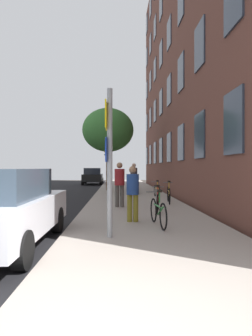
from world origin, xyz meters
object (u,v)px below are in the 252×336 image
(bicycle_1, at_px, (158,201))
(car_1, at_px, (93,176))
(bicycle_0, at_px, (158,212))
(pedestrian_2, at_px, (134,176))
(bicycle_2, at_px, (169,194))
(tree_near, at_px, (108,130))
(bicycle_4, at_px, (134,187))
(bicycle_3, at_px, (157,191))
(bicycle_5, at_px, (132,185))
(traffic_light, at_px, (107,159))
(car_0, at_px, (2,207))
(pedestrian_1, at_px, (120,181))
(sign_post, at_px, (109,153))
(pedestrian_0, at_px, (133,190))

(bicycle_1, height_order, car_1, car_1)
(bicycle_0, bearing_deg, pedestrian_2, 90.50)
(bicycle_0, height_order, bicycle_2, bicycle_2)
(tree_near, relative_size, bicycle_4, 3.54)
(bicycle_3, xyz_separation_m, bicycle_5, (-1.03, 4.80, 0.01))
(tree_near, bearing_deg, bicycle_5, 1.20)
(bicycle_0, xyz_separation_m, bicycle_5, (-0.04, 12.00, -0.02))
(bicycle_2, relative_size, bicycle_3, 1.05)
(traffic_light, distance_m, bicycle_0, 19.43)
(bicycle_1, bearing_deg, car_0, -133.58)
(car_0, xyz_separation_m, car_1, (-0.01, 22.43, -0.00))
(pedestrian_1, bearing_deg, traffic_light, 93.71)
(bicycle_4, xyz_separation_m, bicycle_5, (0.03, 2.40, 0.00))
(sign_post, xyz_separation_m, pedestrian_2, (1.19, 10.27, -0.82))
(car_0, bearing_deg, bicycle_0, 24.51)
(bicycle_3, distance_m, pedestrian_1, 4.07)
(tree_near, bearing_deg, bicycle_4, -55.86)
(tree_near, distance_m, car_0, 14.06)
(traffic_light, distance_m, bicycle_3, 12.56)
(bicycle_1, bearing_deg, bicycle_0, -98.09)
(bicycle_4, bearing_deg, bicycle_0, -89.60)
(pedestrian_2, bearing_deg, pedestrian_0, -93.73)
(bicycle_5, relative_size, car_0, 0.39)
(tree_near, height_order, bicycle_2, tree_near)
(traffic_light, distance_m, bicycle_1, 17.10)
(bicycle_0, relative_size, bicycle_4, 1.11)
(sign_post, distance_m, bicycle_0, 2.25)
(bicycle_1, relative_size, bicycle_5, 1.02)
(car_0, bearing_deg, pedestrian_2, 72.59)
(sign_post, distance_m, tree_near, 13.30)
(bicycle_4, height_order, car_0, car_0)
(bicycle_2, relative_size, car_1, 0.44)
(bicycle_0, distance_m, car_1, 21.14)
(bicycle_5, distance_m, pedestrian_2, 2.95)
(bicycle_1, distance_m, bicycle_5, 9.61)
(sign_post, relative_size, bicycle_0, 1.88)
(bicycle_2, relative_size, bicycle_5, 1.07)
(bicycle_5, bearing_deg, pedestrian_1, -96.45)
(bicycle_1, distance_m, pedestrian_2, 6.77)
(pedestrian_0, height_order, pedestrian_2, pedestrian_2)
(bicycle_2, bearing_deg, car_1, 106.01)
(sign_post, height_order, tree_near, tree_near)
(traffic_light, distance_m, car_1, 2.75)
(bicycle_0, bearing_deg, bicycle_2, 76.34)
(sign_post, distance_m, car_0, 2.48)
(bicycle_1, xyz_separation_m, pedestrian_0, (-0.98, -1.78, 0.53))
(bicycle_0, bearing_deg, bicycle_3, 82.14)
(traffic_light, bearing_deg, bicycle_5, -74.93)
(bicycle_1, distance_m, pedestrian_0, 2.10)
(bicycle_2, relative_size, bicycle_4, 1.09)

